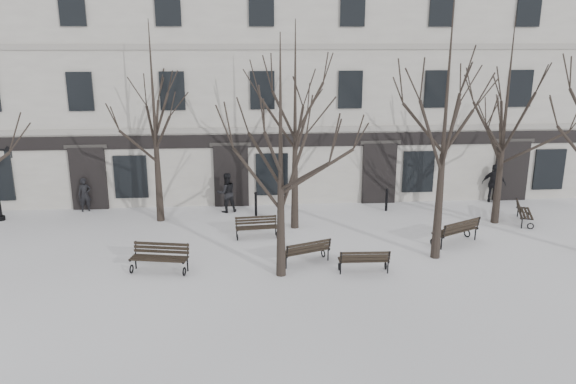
{
  "coord_description": "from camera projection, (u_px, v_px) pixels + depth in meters",
  "views": [
    {
      "loc": [
        -2.78,
        -17.58,
        7.73
      ],
      "look_at": [
        -1.22,
        3.0,
        2.0
      ],
      "focal_mm": 35.0,
      "sensor_mm": 36.0,
      "label": 1
    }
  ],
  "objects": [
    {
      "name": "ground",
      "position": [
        330.0,
        271.0,
        19.16
      ],
      "size": [
        100.0,
        100.0,
        0.0
      ],
      "primitive_type": "plane",
      "color": "white",
      "rests_on": "ground"
    },
    {
      "name": "bench_1",
      "position": [
        306.0,
        251.0,
        19.68
      ],
      "size": [
        1.84,
        1.23,
        0.88
      ],
      "rotation": [
        0.0,
        0.0,
        3.52
      ],
      "color": "black",
      "rests_on": "ground"
    },
    {
      "name": "pedestrian_c",
      "position": [
        492.0,
        202.0,
        27.11
      ],
      "size": [
        1.18,
        0.88,
        1.86
      ],
      "primitive_type": "imported",
      "rotation": [
        0.0,
        0.0,
        2.69
      ],
      "color": "black",
      "rests_on": "ground"
    },
    {
      "name": "tree_2",
      "position": [
        447.0,
        100.0,
        18.83
      ],
      "size": [
        6.36,
        6.36,
        9.09
      ],
      "color": "black",
      "rests_on": "ground"
    },
    {
      "name": "pedestrian_a",
      "position": [
        86.0,
        211.0,
        25.74
      ],
      "size": [
        0.65,
        0.52,
        1.56
      ],
      "primitive_type": "imported",
      "rotation": [
        0.0,
        0.0,
        0.29
      ],
      "color": "black",
      "rests_on": "ground"
    },
    {
      "name": "tree_4",
      "position": [
        153.0,
        99.0,
        23.01
      ],
      "size": [
        5.89,
        5.89,
        8.42
      ],
      "color": "black",
      "rests_on": "ground"
    },
    {
      "name": "tree_1",
      "position": [
        281.0,
        130.0,
        17.53
      ],
      "size": [
        5.51,
        5.51,
        7.87
      ],
      "color": "black",
      "rests_on": "ground"
    },
    {
      "name": "lamp_post",
      "position": [
        1.0,
        178.0,
        23.96
      ],
      "size": [
        1.03,
        0.38,
        3.28
      ],
      "color": "black",
      "rests_on": "ground"
    },
    {
      "name": "bench_3",
      "position": [
        256.0,
        226.0,
        22.26
      ],
      "size": [
        1.7,
        0.76,
        0.83
      ],
      "rotation": [
        0.0,
        0.0,
        0.1
      ],
      "color": "black",
      "rests_on": "ground"
    },
    {
      "name": "bench_5",
      "position": [
        523.0,
        212.0,
        24.01
      ],
      "size": [
        1.17,
        1.81,
        0.87
      ],
      "rotation": [
        0.0,
        0.0,
        1.22
      ],
      "color": "black",
      "rests_on": "ground"
    },
    {
      "name": "bench_2",
      "position": [
        364.0,
        260.0,
        18.91
      ],
      "size": [
        1.72,
        0.67,
        0.85
      ],
      "rotation": [
        0.0,
        0.0,
        3.11
      ],
      "color": "black",
      "rests_on": "ground"
    },
    {
      "name": "bench_4",
      "position": [
        457.0,
        230.0,
        21.55
      ],
      "size": [
        2.07,
        1.55,
        1.0
      ],
      "rotation": [
        0.0,
        0.0,
        3.63
      ],
      "color": "black",
      "rests_on": "ground"
    },
    {
      "name": "bollard_b",
      "position": [
        387.0,
        199.0,
        25.62
      ],
      "size": [
        0.14,
        0.14,
        1.06
      ],
      "color": "black",
      "rests_on": "ground"
    },
    {
      "name": "bench_0",
      "position": [
        160.0,
        257.0,
        18.99
      ],
      "size": [
        2.03,
        1.06,
        0.98
      ],
      "rotation": [
        0.0,
        0.0,
        -0.19
      ],
      "color": "black",
      "rests_on": "ground"
    },
    {
      "name": "building",
      "position": [
        297.0,
        79.0,
        30.13
      ],
      "size": [
        40.4,
        10.2,
        11.4
      ],
      "color": "beige",
      "rests_on": "ground"
    },
    {
      "name": "tree_6",
      "position": [
        507.0,
        98.0,
        22.73
      ],
      "size": [
        5.97,
        5.97,
        8.53
      ],
      "color": "black",
      "rests_on": "ground"
    },
    {
      "name": "bollard_a",
      "position": [
        256.0,
        203.0,
        24.93
      ],
      "size": [
        0.14,
        0.14,
        1.09
      ],
      "color": "black",
      "rests_on": "ground"
    },
    {
      "name": "pedestrian_b",
      "position": [
        227.0,
        212.0,
        25.63
      ],
      "size": [
        1.06,
        0.93,
        1.82
      ],
      "primitive_type": "imported",
      "rotation": [
        0.0,
        0.0,
        3.47
      ],
      "color": "black",
      "rests_on": "ground"
    },
    {
      "name": "tree_5",
      "position": [
        295.0,
        102.0,
        22.13
      ],
      "size": [
        5.87,
        5.87,
        8.39
      ],
      "color": "black",
      "rests_on": "ground"
    }
  ]
}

